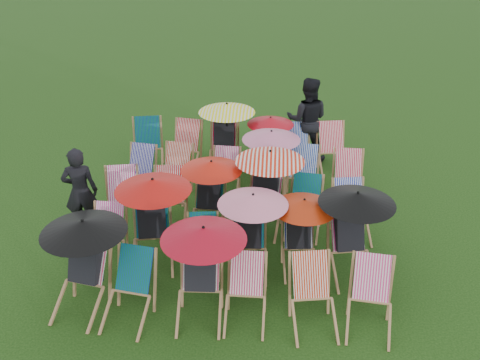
# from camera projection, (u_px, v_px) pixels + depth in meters

# --- Properties ---
(ground) EXTENTS (100.00, 100.00, 0.00)m
(ground) POSITION_uv_depth(u_px,v_px,m) (235.00, 229.00, 9.52)
(ground) COLOR black
(ground) RESTS_ON ground
(deckchair_0) EXTENTS (1.18, 1.26, 1.40)m
(deckchair_0) POSITION_uv_depth(u_px,v_px,m) (82.00, 264.00, 7.42)
(deckchair_0) COLOR #A2764B
(deckchair_0) RESTS_ON ground
(deckchair_1) EXTENTS (0.76, 0.96, 0.94)m
(deckchair_1) POSITION_uv_depth(u_px,v_px,m) (128.00, 291.00, 7.34)
(deckchair_1) COLOR #A2764B
(deckchair_1) RESTS_ON ground
(deckchair_2) EXTENTS (1.17, 1.22, 1.39)m
(deckchair_2) POSITION_uv_depth(u_px,v_px,m) (201.00, 272.00, 7.28)
(deckchair_2) COLOR #A2764B
(deckchair_2) RESTS_ON ground
(deckchair_3) EXTENTS (0.60, 0.83, 0.89)m
(deckchair_3) POSITION_uv_depth(u_px,v_px,m) (246.00, 294.00, 7.32)
(deckchair_3) COLOR #A2764B
(deckchair_3) RESTS_ON ground
(deckchair_4) EXTENTS (0.75, 0.95, 0.94)m
(deckchair_4) POSITION_uv_depth(u_px,v_px,m) (314.00, 297.00, 7.22)
(deckchair_4) COLOR #A2764B
(deckchair_4) RESTS_ON ground
(deckchair_5) EXTENTS (0.72, 0.93, 0.94)m
(deckchair_5) POSITION_uv_depth(u_px,v_px,m) (371.00, 300.00, 7.18)
(deckchair_5) COLOR #A2764B
(deckchair_5) RESTS_ON ground
(deckchair_6) EXTENTS (0.59, 0.82, 0.88)m
(deckchair_6) POSITION_uv_depth(u_px,v_px,m) (106.00, 237.00, 8.53)
(deckchair_6) COLOR #A2764B
(deckchair_6) RESTS_ON ground
(deckchair_7) EXTENTS (1.20, 1.30, 1.42)m
(deckchair_7) POSITION_uv_depth(u_px,v_px,m) (152.00, 220.00, 8.41)
(deckchair_7) COLOR #A2764B
(deckchair_7) RESTS_ON ground
(deckchair_8) EXTENTS (0.62, 0.81, 0.82)m
(deckchair_8) POSITION_uv_depth(u_px,v_px,m) (203.00, 246.00, 8.36)
(deckchair_8) COLOR #A2764B
(deckchair_8) RESTS_ON ground
(deckchair_9) EXTENTS (1.09, 1.14, 1.29)m
(deckchair_9) POSITION_uv_depth(u_px,v_px,m) (250.00, 232.00, 8.24)
(deckchair_9) COLOR #A2764B
(deckchair_9) RESTS_ON ground
(deckchair_10) EXTENTS (1.00, 1.07, 1.19)m
(deckchair_10) POSITION_uv_depth(u_px,v_px,m) (301.00, 234.00, 8.29)
(deckchair_10) COLOR #A2764B
(deckchair_10) RESTS_ON ground
(deckchair_11) EXTENTS (1.16, 1.26, 1.38)m
(deckchair_11) POSITION_uv_depth(u_px,v_px,m) (353.00, 233.00, 8.12)
(deckchair_11) COLOR #A2764B
(deckchair_11) RESTS_ON ground
(deckchair_12) EXTENTS (0.80, 0.99, 0.97)m
(deckchair_12) POSITION_uv_depth(u_px,v_px,m) (122.00, 200.00, 9.50)
(deckchair_12) COLOR #A2764B
(deckchair_12) RESTS_ON ground
(deckchair_13) EXTENTS (0.69, 0.93, 0.97)m
(deckchair_13) POSITION_uv_depth(u_px,v_px,m) (169.00, 201.00, 9.46)
(deckchair_13) COLOR #A2764B
(deckchair_13) RESTS_ON ground
(deckchair_14) EXTENTS (1.07, 1.12, 1.27)m
(deckchair_14) POSITION_uv_depth(u_px,v_px,m) (209.00, 195.00, 9.28)
(deckchair_14) COLOR #A2764B
(deckchair_14) RESTS_ON ground
(deckchair_15) EXTENTS (1.21, 1.28, 1.43)m
(deckchair_15) POSITION_uv_depth(u_px,v_px,m) (265.00, 189.00, 9.29)
(deckchair_15) COLOR #A2764B
(deckchair_15) RESTS_ON ground
(deckchair_16) EXTENTS (0.74, 0.94, 0.93)m
(deckchair_16) POSITION_uv_depth(u_px,v_px,m) (304.00, 207.00, 9.29)
(deckchair_16) COLOR #A2764B
(deckchair_16) RESTS_ON ground
(deckchair_17) EXTENTS (0.74, 0.94, 0.93)m
(deckchair_17) POSITION_uv_depth(u_px,v_px,m) (352.00, 212.00, 9.16)
(deckchair_17) COLOR #A2764B
(deckchair_17) RESTS_ON ground
(deckchair_18) EXTENTS (0.72, 0.92, 0.91)m
(deckchair_18) POSITION_uv_depth(u_px,v_px,m) (138.00, 173.00, 10.47)
(deckchair_18) COLOR #A2764B
(deckchair_18) RESTS_ON ground
(deckchair_19) EXTENTS (0.75, 0.95, 0.95)m
(deckchair_19) POSITION_uv_depth(u_px,v_px,m) (174.00, 173.00, 10.42)
(deckchair_19) COLOR #A2764B
(deckchair_19) RESTS_ON ground
(deckchair_20) EXTENTS (0.64, 0.86, 0.90)m
(deckchair_20) POSITION_uv_depth(u_px,v_px,m) (225.00, 175.00, 10.38)
(deckchair_20) COLOR #A2764B
(deckchair_20) RESTS_ON ground
(deckchair_21) EXTENTS (1.11, 1.19, 1.32)m
(deckchair_21) POSITION_uv_depth(u_px,v_px,m) (267.00, 163.00, 10.31)
(deckchair_21) COLOR #A2764B
(deckchair_21) RESTS_ON ground
(deckchair_22) EXTENTS (0.76, 0.98, 0.99)m
(deckchair_22) POSITION_uv_depth(u_px,v_px,m) (302.00, 176.00, 10.26)
(deckchair_22) COLOR #A2764B
(deckchair_22) RESTS_ON ground
(deckchair_23) EXTENTS (0.65, 0.89, 0.95)m
(deckchair_23) POSITION_uv_depth(u_px,v_px,m) (349.00, 180.00, 10.17)
(deckchair_23) COLOR #A2764B
(deckchair_23) RESTS_ON ground
(deckchair_24) EXTENTS (0.83, 1.04, 1.02)m
(deckchair_24) POSITION_uv_depth(u_px,v_px,m) (147.00, 146.00, 11.44)
(deckchair_24) COLOR #A2764B
(deckchair_24) RESTS_ON ground
(deckchair_25) EXTENTS (0.79, 1.00, 1.00)m
(deckchair_25) POSITION_uv_depth(u_px,v_px,m) (184.00, 148.00, 11.38)
(deckchair_25) COLOR #A2764B
(deckchair_25) RESTS_ON ground
(deckchair_26) EXTENTS (1.20, 1.25, 1.42)m
(deckchair_26) POSITION_uv_depth(u_px,v_px,m) (225.00, 135.00, 11.35)
(deckchair_26) COLOR #A2764B
(deckchair_26) RESTS_ON ground
(deckchair_27) EXTENTS (0.98, 1.02, 1.17)m
(deckchair_27) POSITION_uv_depth(u_px,v_px,m) (268.00, 143.00, 11.31)
(deckchair_27) COLOR #A2764B
(deckchair_27) RESTS_ON ground
(deckchair_28) EXTENTS (0.66, 0.90, 0.96)m
(deckchair_28) POSITION_uv_depth(u_px,v_px,m) (296.00, 150.00, 11.32)
(deckchair_28) COLOR #A2764B
(deckchair_28) RESTS_ON ground
(deckchair_29) EXTENTS (0.79, 1.00, 0.99)m
(deckchair_29) POSITION_uv_depth(u_px,v_px,m) (334.00, 150.00, 11.30)
(deckchair_29) COLOR #A2764B
(deckchair_29) RESTS_ON ground
(person_left) EXTENTS (0.65, 0.49, 1.61)m
(person_left) POSITION_uv_depth(u_px,v_px,m) (80.00, 191.00, 9.10)
(person_left) COLOR black
(person_left) RESTS_ON ground
(person_rear) EXTENTS (0.98, 0.79, 1.88)m
(person_rear) POSITION_uv_depth(u_px,v_px,m) (307.00, 120.00, 11.61)
(person_rear) COLOR black
(person_rear) RESTS_ON ground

